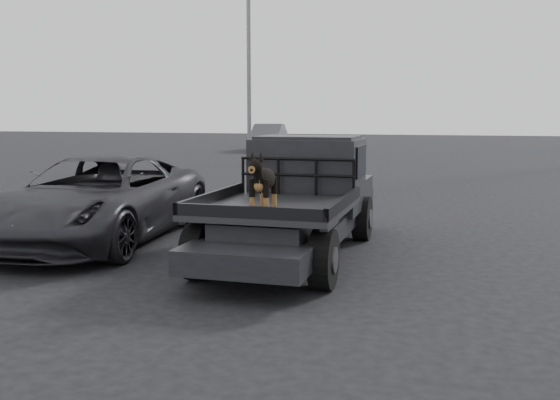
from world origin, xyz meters
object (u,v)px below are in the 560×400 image
(parked_suv, at_px, (98,199))
(distant_car_a, at_px, (268,137))
(flatbed_ute, at_px, (294,226))
(dog, at_px, (263,184))

(parked_suv, relative_size, distant_car_a, 1.07)
(parked_suv, height_order, distant_car_a, distant_car_a)
(flatbed_ute, relative_size, parked_suv, 1.04)
(dog, bearing_deg, parked_suv, 151.97)
(flatbed_ute, distance_m, distant_car_a, 27.73)
(flatbed_ute, relative_size, distant_car_a, 1.11)
(dog, xyz_separation_m, parked_suv, (-3.54, 1.89, -0.57))
(flatbed_ute, height_order, parked_suv, parked_suv)
(dog, bearing_deg, flatbed_ute, 92.00)
(dog, distance_m, distant_car_a, 29.39)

